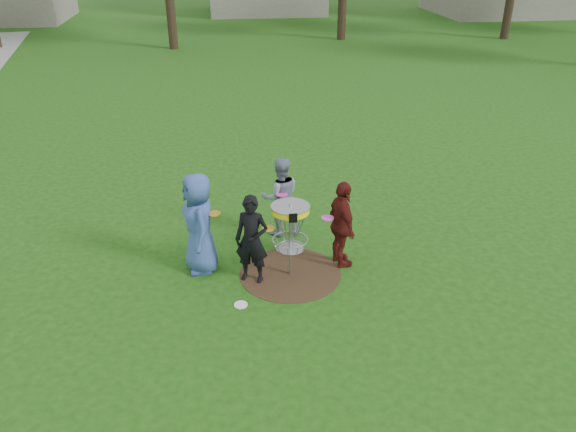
{
  "coord_description": "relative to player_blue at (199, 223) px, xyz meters",
  "views": [
    {
      "loc": [
        -1.15,
        -8.28,
        5.45
      ],
      "look_at": [
        0.0,
        0.3,
        1.0
      ],
      "focal_mm": 35.0,
      "sensor_mm": 36.0,
      "label": 1
    }
  ],
  "objects": [
    {
      "name": "player_black",
      "position": [
        0.87,
        -0.47,
        -0.12
      ],
      "size": [
        0.68,
        0.57,
        1.58
      ],
      "primitive_type": "imported",
      "rotation": [
        0.0,
        0.0,
        -0.38
      ],
      "color": "black",
      "rests_on": "ground"
    },
    {
      "name": "player_maroon",
      "position": [
        2.48,
        -0.18,
        -0.11
      ],
      "size": [
        0.55,
        1.0,
        1.62
      ],
      "primitive_type": "imported",
      "rotation": [
        0.0,
        0.0,
        1.74
      ],
      "color": "#541613",
      "rests_on": "ground"
    },
    {
      "name": "player_grey",
      "position": [
        1.55,
        1.12,
        -0.12
      ],
      "size": [
        0.83,
        0.67,
        1.6
      ],
      "primitive_type": "imported",
      "rotation": [
        0.0,
        0.0,
        3.23
      ],
      "color": "gray",
      "rests_on": "ground"
    },
    {
      "name": "ground",
      "position": [
        1.54,
        -0.39,
        -0.92
      ],
      "size": [
        100.0,
        100.0,
        0.0
      ],
      "primitive_type": "plane",
      "color": "#19470F",
      "rests_on": "ground"
    },
    {
      "name": "player_blue",
      "position": [
        0.0,
        0.0,
        0.0
      ],
      "size": [
        0.75,
        0.99,
        1.83
      ],
      "primitive_type": "imported",
      "rotation": [
        0.0,
        0.0,
        -1.37
      ],
      "color": "#38559C",
      "rests_on": "ground"
    },
    {
      "name": "disc_golf_basket",
      "position": [
        1.54,
        -0.39,
        0.1
      ],
      "size": [
        0.66,
        0.67,
        1.38
      ],
      "color": "#9EA0A5",
      "rests_on": "ground"
    },
    {
      "name": "disc_on_grass",
      "position": [
        0.61,
        -1.2,
        -0.91
      ],
      "size": [
        0.22,
        0.22,
        0.02
      ],
      "primitive_type": "cylinder",
      "color": "white",
      "rests_on": "ground"
    },
    {
      "name": "dirt_patch",
      "position": [
        1.54,
        -0.39,
        -0.91
      ],
      "size": [
        1.8,
        1.8,
        0.01
      ],
      "primitive_type": "cylinder",
      "color": "#47331E",
      "rests_on": "ground"
    },
    {
      "name": "held_discs",
      "position": [
        1.29,
        0.02,
        0.1
      ],
      "size": [
        2.16,
        1.5,
        0.17
      ],
      "color": "gold",
      "rests_on": "ground"
    }
  ]
}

